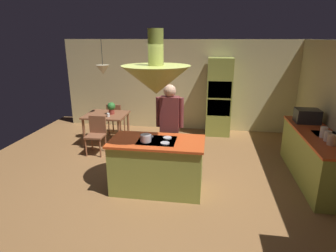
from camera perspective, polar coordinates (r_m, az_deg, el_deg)
name	(u,v)px	position (r m, az deg, el deg)	size (l,w,h in m)	color
ground	(159,183)	(5.35, -1.74, -11.52)	(8.16, 8.16, 0.00)	olive
wall_back	(180,85)	(8.20, 2.54, 8.22)	(6.80, 0.10, 2.55)	beige
kitchen_island	(157,165)	(4.96, -2.20, -7.90)	(1.61, 0.84, 0.95)	#939E42
counter_run_right	(315,156)	(5.95, 27.56, -5.47)	(0.73, 2.36, 0.93)	#939E42
oven_tower	(219,97)	(7.80, 10.29, 5.78)	(0.66, 0.62, 2.09)	#939E42
dining_table	(106,118)	(7.25, -12.39, 1.57)	(1.01, 0.90, 0.76)	brown
person_at_island	(170,123)	(5.37, 0.36, 0.53)	(0.53, 0.24, 1.77)	tan
range_hood	(156,78)	(4.52, -2.43, 9.67)	(1.10, 1.10, 1.00)	#939E42
pendant_light_over_table	(103,70)	(7.02, -13.04, 11.07)	(0.32, 0.32, 0.82)	beige
chair_facing_island	(96,132)	(6.70, -14.31, -1.25)	(0.40, 0.40, 0.87)	brown
chair_by_back_wall	(115,117)	(7.89, -10.62, 1.83)	(0.40, 0.40, 0.87)	brown
potted_plant_on_table	(111,107)	(7.16, -11.40, 3.70)	(0.20, 0.20, 0.30)	#99382D
cup_on_table	(108,115)	(6.96, -12.02, 2.21)	(0.07, 0.07, 0.09)	white
canister_flour	(332,140)	(5.27, 30.26, -2.45)	(0.14, 0.14, 0.17)	#E0B78C
canister_sugar	(328,136)	(5.42, 29.61, -1.79)	(0.11, 0.11, 0.18)	silver
canister_tea	(324,132)	(5.58, 29.00, -1.12)	(0.12, 0.12, 0.19)	silver
microwave_on_counter	(307,116)	(6.40, 26.38, 1.84)	(0.46, 0.36, 0.28)	#232326
cooking_pot_on_cooktop	(146,138)	(4.66, -4.51, -2.45)	(0.18, 0.18, 0.12)	#B2B2B7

